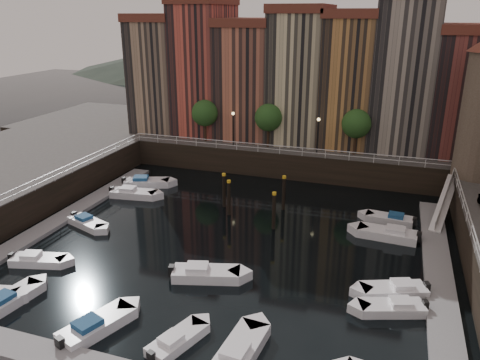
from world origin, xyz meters
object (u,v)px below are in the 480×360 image
(mooring_pilings, at_px, (252,198))
(boat_left_2, at_px, (87,223))
(gangway, at_px, (445,200))
(boat_left_1, at_px, (37,260))

(mooring_pilings, distance_m, boat_left_2, 15.13)
(gangway, distance_m, boat_left_1, 35.20)
(gangway, bearing_deg, boat_left_2, -158.63)
(gangway, relative_size, boat_left_1, 1.87)
(boat_left_1, height_order, boat_left_2, same)
(mooring_pilings, height_order, boat_left_2, mooring_pilings)
(boat_left_1, relative_size, boat_left_2, 1.01)
(boat_left_1, bearing_deg, mooring_pilings, 33.48)
(gangway, height_order, boat_left_1, gangway)
(boat_left_1, bearing_deg, gangway, 17.71)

